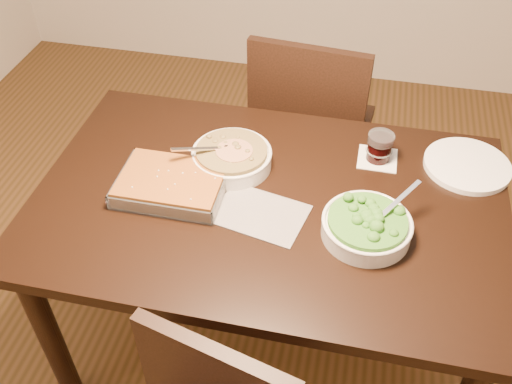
{
  "coord_description": "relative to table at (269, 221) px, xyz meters",
  "views": [
    {
      "loc": [
        0.22,
        -1.21,
        1.92
      ],
      "look_at": [
        -0.03,
        -0.03,
        0.8
      ],
      "focal_mm": 40.0,
      "sensor_mm": 36.0,
      "label": 1
    }
  ],
  "objects": [
    {
      "name": "table",
      "position": [
        0.0,
        0.0,
        0.0
      ],
      "size": [
        1.4,
        0.9,
        0.75
      ],
      "color": "black",
      "rests_on": "ground"
    },
    {
      "name": "coaster",
      "position": [
        0.3,
        0.25,
        0.1
      ],
      "size": [
        0.12,
        0.12,
        0.0
      ],
      "primitive_type": "cube",
      "color": "white",
      "rests_on": "table"
    },
    {
      "name": "baking_dish",
      "position": [
        -0.29,
        -0.03,
        0.12
      ],
      "size": [
        0.32,
        0.23,
        0.06
      ],
      "rotation": [
        0.0,
        0.0,
        0.0
      ],
      "color": "silver",
      "rests_on": "table"
    },
    {
      "name": "dinner_plate",
      "position": [
        0.58,
        0.27,
        0.1
      ],
      "size": [
        0.27,
        0.27,
        0.02
      ],
      "primitive_type": "cylinder",
      "color": "white",
      "rests_on": "table"
    },
    {
      "name": "chair_far",
      "position": [
        0.04,
        0.68,
        -0.12
      ],
      "size": [
        0.49,
        0.49,
        0.95
      ],
      "rotation": [
        0.0,
        0.0,
        3.04
      ],
      "color": "black",
      "rests_on": "ground"
    },
    {
      "name": "ground",
      "position": [
        0.0,
        0.0,
        -0.65
      ],
      "size": [
        4.0,
        4.0,
        0.0
      ],
      "primitive_type": "plane",
      "color": "#432E13",
      "rests_on": "ground"
    },
    {
      "name": "broccoli_bowl",
      "position": [
        0.29,
        -0.09,
        0.13
      ],
      "size": [
        0.25,
        0.25,
        0.1
      ],
      "color": "silver",
      "rests_on": "table"
    },
    {
      "name": "magazine_a",
      "position": [
        -0.31,
        -0.02,
        0.1
      ],
      "size": [
        0.3,
        0.23,
        0.01
      ],
      "primitive_type": "cube",
      "rotation": [
        0.0,
        0.0,
        -0.04
      ],
      "color": "#C53847",
      "rests_on": "table"
    },
    {
      "name": "stew_bowl",
      "position": [
        -0.14,
        0.12,
        0.13
      ],
      "size": [
        0.25,
        0.25,
        0.1
      ],
      "color": "silver",
      "rests_on": "table"
    },
    {
      "name": "wine_tumbler",
      "position": [
        0.3,
        0.25,
        0.15
      ],
      "size": [
        0.08,
        0.08,
        0.09
      ],
      "color": "black",
      "rests_on": "coaster"
    },
    {
      "name": "magazine_b",
      "position": [
        -0.01,
        -0.07,
        0.1
      ],
      "size": [
        0.29,
        0.23,
        0.0
      ],
      "primitive_type": "cube",
      "rotation": [
        0.0,
        0.0,
        -0.21
      ],
      "color": "#292931",
      "rests_on": "table"
    }
  ]
}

